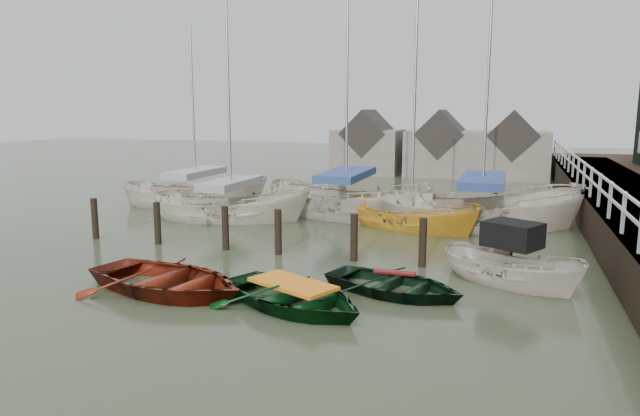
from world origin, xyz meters
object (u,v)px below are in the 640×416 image
(sailboat_d, at_px, (481,226))
(sailboat_e, at_px, (197,204))
(rowboat_red, at_px, (168,292))
(sailboat_a, at_px, (232,218))
(rowboat_dkgreen, at_px, (394,293))
(rowboat_green, at_px, (293,307))
(motorboat, at_px, (510,279))
(sailboat_b, at_px, (346,215))
(sailboat_c, at_px, (411,228))

(sailboat_d, relative_size, sailboat_e, 1.26)
(rowboat_red, relative_size, sailboat_d, 0.37)
(sailboat_a, height_order, sailboat_e, sailboat_a)
(rowboat_dkgreen, xyz_separation_m, sailboat_a, (-8.06, 7.19, 0.06))
(sailboat_d, bearing_deg, rowboat_green, 145.45)
(motorboat, bearing_deg, rowboat_red, 142.37)
(sailboat_b, distance_m, sailboat_e, 7.36)
(sailboat_b, height_order, sailboat_c, sailboat_b)
(sailboat_b, bearing_deg, motorboat, -123.72)
(rowboat_red, relative_size, motorboat, 1.07)
(motorboat, bearing_deg, sailboat_a, 92.14)
(rowboat_green, bearing_deg, motorboat, -28.77)
(motorboat, distance_m, sailboat_c, 7.05)
(rowboat_red, distance_m, motorboat, 8.58)
(rowboat_red, xyz_separation_m, sailboat_e, (-5.98, 11.44, 0.06))
(rowboat_green, xyz_separation_m, sailboat_a, (-6.09, 8.89, 0.06))
(rowboat_dkgreen, height_order, sailboat_d, sailboat_d)
(rowboat_dkgreen, bearing_deg, sailboat_a, 65.93)
(rowboat_green, bearing_deg, rowboat_dkgreen, -24.41)
(rowboat_green, xyz_separation_m, sailboat_d, (3.54, 10.55, 0.06))
(motorboat, relative_size, sailboat_b, 0.36)
(rowboat_dkgreen, distance_m, sailboat_b, 10.10)
(sailboat_a, bearing_deg, rowboat_green, -158.26)
(motorboat, relative_size, sailboat_e, 0.44)
(rowboat_green, distance_m, sailboat_d, 11.13)
(rowboat_dkgreen, xyz_separation_m, motorboat, (2.65, 1.71, 0.11))
(sailboat_d, bearing_deg, sailboat_c, 97.08)
(motorboat, xyz_separation_m, sailboat_e, (-13.86, 8.07, -0.06))
(sailboat_b, height_order, sailboat_e, sailboat_b)
(sailboat_a, height_order, sailboat_d, sailboat_d)
(rowboat_dkgreen, distance_m, sailboat_d, 8.99)
(sailboat_a, height_order, sailboat_c, sailboat_a)
(motorboat, height_order, sailboat_b, sailboat_b)
(motorboat, relative_size, sailboat_c, 0.44)
(rowboat_red, bearing_deg, sailboat_c, -12.12)
(rowboat_red, height_order, motorboat, motorboat)
(rowboat_dkgreen, bearing_deg, motorboat, -39.44)
(motorboat, height_order, sailboat_d, sailboat_d)
(sailboat_b, xyz_separation_m, sailboat_d, (5.44, -0.48, 0.00))
(motorboat, height_order, sailboat_e, sailboat_e)
(rowboat_red, xyz_separation_m, sailboat_b, (1.37, 10.99, 0.06))
(motorboat, xyz_separation_m, sailboat_a, (-10.71, 5.48, -0.05))
(rowboat_dkgreen, height_order, sailboat_c, sailboat_c)
(motorboat, bearing_deg, sailboat_d, 37.84)
(sailboat_e, bearing_deg, sailboat_a, -149.04)
(sailboat_a, distance_m, sailboat_b, 4.70)
(rowboat_red, height_order, sailboat_c, sailboat_c)
(sailboat_a, bearing_deg, sailboat_b, -75.64)
(sailboat_e, bearing_deg, sailboat_b, -113.13)
(sailboat_c, xyz_separation_m, sailboat_e, (-10.31, 1.99, 0.04))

